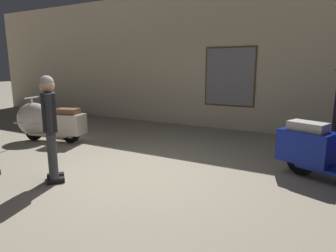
{
  "coord_description": "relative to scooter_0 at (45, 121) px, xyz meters",
  "views": [
    {
      "loc": [
        2.49,
        -3.63,
        1.65
      ],
      "look_at": [
        -0.09,
        1.06,
        0.57
      ],
      "focal_mm": 31.47,
      "sensor_mm": 36.0,
      "label": 1
    }
  ],
  "objects": [
    {
      "name": "ground_plane",
      "position": [
        3.03,
        -0.69,
        -0.45
      ],
      "size": [
        60.0,
        60.0,
        0.0
      ],
      "primitive_type": "plane",
      "color": "gray"
    },
    {
      "name": "showroom_back_wall",
      "position": [
        3.2,
        3.31,
        1.38
      ],
      "size": [
        18.0,
        0.63,
        3.67
      ],
      "color": "beige",
      "rests_on": "ground"
    },
    {
      "name": "scooter_0",
      "position": [
        0.0,
        0.0,
        0.0
      ],
      "size": [
        1.68,
        0.85,
        0.99
      ],
      "rotation": [
        0.0,
        0.0,
        -2.89
      ],
      "color": "black",
      "rests_on": "ground"
    },
    {
      "name": "visitor_0",
      "position": [
        2.09,
        -1.55,
        0.44
      ],
      "size": [
        0.42,
        0.38,
        1.53
      ],
      "rotation": [
        0.0,
        0.0,
        0.88
      ],
      "color": "black",
      "rests_on": "ground"
    }
  ]
}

